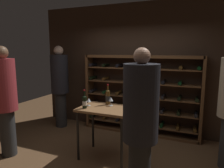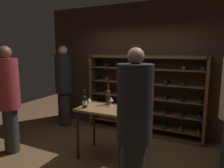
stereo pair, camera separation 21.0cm
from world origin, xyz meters
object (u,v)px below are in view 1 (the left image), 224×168
(person_guest_blue_shirt, at_px, (140,121))
(wine_glass_stemmed_right, at_px, (111,100))
(tasting_table, at_px, (106,114))
(person_bystander_dark_jacket, at_px, (5,96))
(wine_bottle_gold_foil, at_px, (108,97))
(wine_bottle_red_label, at_px, (85,102))
(person_guest_plum_blouse, at_px, (60,83))
(wine_rack, at_px, (140,96))
(wine_glass_stemmed_left, at_px, (89,100))

(person_guest_blue_shirt, xyz_separation_m, wine_glass_stemmed_right, (-0.83, 1.05, -0.05))
(tasting_table, bearing_deg, wine_glass_stemmed_right, 77.81)
(wine_glass_stemmed_right, bearing_deg, person_bystander_dark_jacket, -155.84)
(wine_bottle_gold_foil, bearing_deg, tasting_table, -76.53)
(tasting_table, relative_size, person_guest_blue_shirt, 0.47)
(wine_bottle_gold_foil, relative_size, wine_bottle_red_label, 1.16)
(person_guest_blue_shirt, bearing_deg, person_bystander_dark_jacket, -22.13)
(person_guest_plum_blouse, bearing_deg, wine_bottle_red_label, -143.35)
(wine_bottle_gold_foil, distance_m, wine_glass_stemmed_right, 0.11)
(tasting_table, relative_size, person_guest_plum_blouse, 0.46)
(person_bystander_dark_jacket, relative_size, wine_glass_stemmed_right, 12.91)
(person_bystander_dark_jacket, height_order, wine_glass_stemmed_right, person_bystander_dark_jacket)
(person_guest_blue_shirt, relative_size, wine_bottle_red_label, 5.95)
(tasting_table, relative_size, wine_bottle_red_label, 2.82)
(person_guest_blue_shirt, xyz_separation_m, wine_bottle_gold_foil, (-0.92, 1.11, -0.02))
(wine_rack, xyz_separation_m, person_guest_plum_blouse, (-1.96, -0.35, 0.23))
(person_guest_plum_blouse, distance_m, wine_glass_stemmed_right, 1.92)
(tasting_table, height_order, person_bystander_dark_jacket, person_bystander_dark_jacket)
(person_guest_plum_blouse, relative_size, wine_bottle_red_label, 6.18)
(wine_rack, relative_size, tasting_table, 2.89)
(person_bystander_dark_jacket, xyz_separation_m, person_guest_plum_blouse, (-0.01, 1.60, 0.02))
(wine_rack, bearing_deg, tasting_table, -100.99)
(person_guest_plum_blouse, distance_m, wine_glass_stemmed_left, 1.68)
(person_bystander_dark_jacket, distance_m, wine_bottle_gold_foil, 1.84)
(person_bystander_dark_jacket, relative_size, wine_glass_stemmed_left, 14.56)
(wine_glass_stemmed_left, bearing_deg, wine_bottle_gold_foil, 36.04)
(wine_rack, relative_size, person_bystander_dark_jacket, 1.34)
(wine_glass_stemmed_left, height_order, wine_glass_stemmed_right, wine_glass_stemmed_right)
(tasting_table, height_order, wine_glass_stemmed_right, wine_glass_stemmed_right)
(tasting_table, height_order, wine_bottle_gold_foil, wine_bottle_gold_foil)
(person_guest_blue_shirt, xyz_separation_m, person_bystander_dark_jacket, (-2.56, 0.27, 0.02))
(person_guest_plum_blouse, height_order, wine_bottle_red_label, person_guest_plum_blouse)
(wine_bottle_gold_foil, distance_m, wine_bottle_red_label, 0.47)
(wine_bottle_gold_foil, height_order, wine_glass_stemmed_right, wine_bottle_gold_foil)
(wine_rack, distance_m, wine_glass_stemmed_left, 1.46)
(wine_rack, bearing_deg, wine_glass_stemmed_left, -114.31)
(wine_bottle_red_label, bearing_deg, wine_bottle_gold_foil, 55.32)
(wine_bottle_gold_foil, bearing_deg, person_guest_plum_blouse, 155.04)
(tasting_table, xyz_separation_m, wine_glass_stemmed_right, (0.03, 0.16, 0.24))
(wine_bottle_red_label, xyz_separation_m, wine_glass_stemmed_right, (0.36, 0.33, -0.00))
(person_guest_plum_blouse, bearing_deg, wine_glass_stemmed_right, -128.85)
(tasting_table, relative_size, wine_bottle_gold_foil, 2.43)
(wine_bottle_gold_foil, xyz_separation_m, wine_glass_stemmed_left, (-0.29, -0.21, -0.04))
(tasting_table, bearing_deg, person_bystander_dark_jacket, -160.07)
(person_bystander_dark_jacket, relative_size, wine_bottle_gold_foil, 5.24)
(wine_rack, bearing_deg, person_guest_blue_shirt, -74.74)
(wine_bottle_red_label, xyz_separation_m, wine_glass_stemmed_left, (-0.02, 0.18, -0.02))
(wine_glass_stemmed_right, bearing_deg, person_guest_plum_blouse, 154.57)
(person_guest_blue_shirt, bearing_deg, person_guest_plum_blouse, -52.16)
(person_bystander_dark_jacket, bearing_deg, wine_glass_stemmed_right, 10.40)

